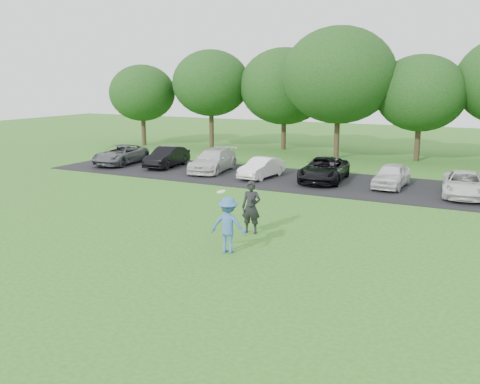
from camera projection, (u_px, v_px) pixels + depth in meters
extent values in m
plane|color=#287120|center=(188.00, 255.00, 16.36)|extent=(100.00, 100.00, 0.00)
cube|color=black|center=(324.00, 182.00, 27.67)|extent=(32.00, 6.50, 0.03)
imported|color=#3D6BAD|center=(228.00, 225.00, 16.42)|extent=(1.24, 0.85, 1.75)
cylinder|color=white|center=(221.00, 192.00, 16.13)|extent=(0.28, 0.27, 0.10)
imported|color=black|center=(251.00, 207.00, 18.47)|extent=(0.73, 0.54, 1.84)
cube|color=black|center=(254.00, 201.00, 18.17)|extent=(0.15, 0.12, 0.10)
imported|color=#575A5E|center=(120.00, 155.00, 33.33)|extent=(2.45, 4.45, 1.18)
imported|color=black|center=(167.00, 157.00, 32.24)|extent=(1.62, 3.80, 1.22)
imported|color=silver|center=(213.00, 160.00, 30.73)|extent=(2.29, 4.51, 1.26)
imported|color=white|center=(262.00, 168.00, 28.75)|extent=(1.49, 3.39, 1.08)
imported|color=black|center=(324.00, 169.00, 27.75)|extent=(2.51, 4.64, 1.24)
imported|color=silver|center=(391.00, 175.00, 26.25)|extent=(1.48, 3.45, 1.16)
imported|color=silver|center=(464.00, 184.00, 24.23)|extent=(2.27, 4.17, 1.11)
cylinder|color=#38281C|center=(144.00, 131.00, 42.96)|extent=(0.36, 0.36, 2.20)
ellipsoid|color=#214C19|center=(142.00, 93.00, 42.33)|extent=(5.20, 5.20, 4.42)
cylinder|color=#38281C|center=(212.00, 130.00, 41.67)|extent=(0.36, 0.36, 2.70)
ellipsoid|color=#214C19|center=(211.00, 83.00, 40.93)|extent=(5.94, 5.94, 5.05)
cylinder|color=#38281C|center=(284.00, 135.00, 40.49)|extent=(0.36, 0.36, 2.20)
ellipsoid|color=#214C19|center=(284.00, 86.00, 39.74)|extent=(6.68, 6.68, 5.68)
cylinder|color=#38281C|center=(337.00, 138.00, 35.77)|extent=(0.36, 0.36, 2.70)
ellipsoid|color=#214C19|center=(339.00, 75.00, 34.91)|extent=(7.42, 7.42, 6.31)
cylinder|color=#38281C|center=(417.00, 144.00, 34.81)|extent=(0.36, 0.36, 2.20)
ellipsoid|color=#214C19|center=(421.00, 93.00, 34.13)|extent=(5.76, 5.76, 4.90)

